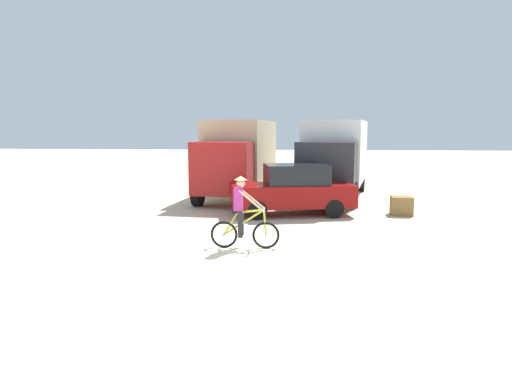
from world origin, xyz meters
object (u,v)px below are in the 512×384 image
box_truck_avon_van (335,155)px  cyclist_orange_shirt (242,215)px  sedan_parked (293,190)px  box_truck_tan_camper (239,155)px  supply_crate (402,206)px

box_truck_avon_van → cyclist_orange_shirt: box_truck_avon_van is taller
box_truck_avon_van → cyclist_orange_shirt: (-3.01, -9.28, -1.03)m
sedan_parked → box_truck_avon_van: bearing=68.4°
box_truck_tan_camper → supply_crate: bearing=-32.2°
sedan_parked → cyclist_orange_shirt: (-1.21, -4.74, -0.04)m
box_truck_tan_camper → box_truck_avon_van: 4.24m
box_truck_tan_camper → supply_crate: (6.20, -3.90, -1.55)m
box_truck_tan_camper → box_truck_avon_van: bearing=5.0°
cyclist_orange_shirt → supply_crate: cyclist_orange_shirt is taller
box_truck_tan_camper → cyclist_orange_shirt: box_truck_tan_camper is taller
supply_crate → box_truck_tan_camper: bearing=147.8°
box_truck_avon_van → sedan_parked: (-1.80, -4.54, -0.99)m
box_truck_avon_van → sedan_parked: 4.98m
box_truck_tan_camper → box_truck_avon_van: size_ratio=0.98×
box_truck_avon_van → sedan_parked: bearing=-111.6°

